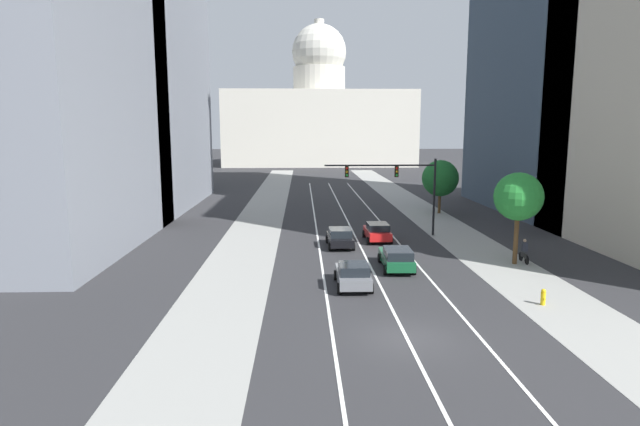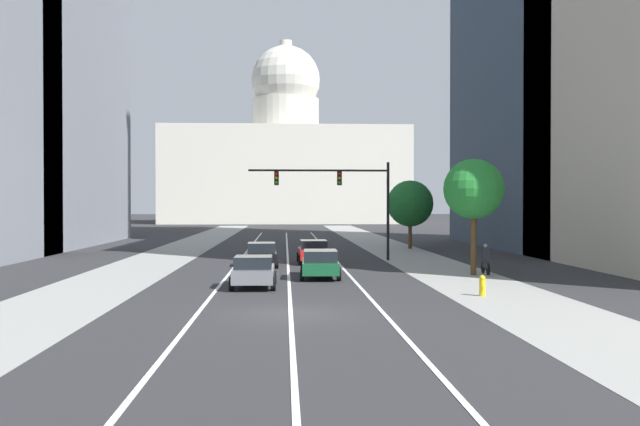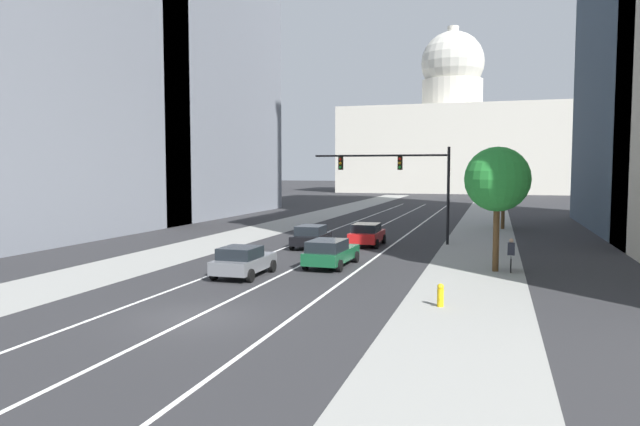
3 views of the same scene
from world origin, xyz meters
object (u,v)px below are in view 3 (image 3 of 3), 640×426
at_px(capitol_building, 451,138).
at_px(car_black, 311,236).
at_px(cyclist, 511,255).
at_px(traffic_signal_mast, 403,174).
at_px(street_tree_mid_right, 504,184).
at_px(car_red, 367,234).
at_px(car_gray, 243,261).
at_px(street_tree_near_right, 497,180).
at_px(fire_hydrant, 440,295).
at_px(car_green, 330,252).

bearing_deg(capitol_building, car_black, -90.95).
bearing_deg(car_black, cyclist, -115.47).
relative_size(traffic_signal_mast, street_tree_mid_right, 1.63).
bearing_deg(car_red, capitol_building, 0.00).
relative_size(car_gray, street_tree_near_right, 0.64).
bearing_deg(fire_hydrant, car_gray, 160.12).
height_order(capitol_building, traffic_signal_mast, capitol_building).
relative_size(car_red, cyclist, 2.46).
xyz_separation_m(car_black, fire_hydrant, (9.93, -14.55, -0.33)).
bearing_deg(traffic_signal_mast, car_black, -141.65).
relative_size(capitol_building, car_green, 10.23).
distance_m(car_red, cyclist, 12.17).
xyz_separation_m(car_gray, fire_hydrant, (9.93, -3.59, -0.32)).
distance_m(capitol_building, car_green, 108.50).
xyz_separation_m(capitol_building, street_tree_mid_right, (10.84, -84.05, -8.55)).
distance_m(car_red, car_black, 4.02).
relative_size(car_gray, car_red, 0.98).
xyz_separation_m(car_black, traffic_signal_mast, (5.53, 4.38, 4.17)).
bearing_deg(street_tree_near_right, car_green, -172.57).
xyz_separation_m(fire_hydrant, cyclist, (2.78, 8.98, 0.39)).
relative_size(traffic_signal_mast, fire_hydrant, 10.82).
xyz_separation_m(car_red, fire_hydrant, (6.57, -16.76, -0.35)).
bearing_deg(street_tree_mid_right, traffic_signal_mast, -119.25).
xyz_separation_m(car_green, street_tree_mid_right, (9.17, 23.80, 3.18)).
xyz_separation_m(capitol_building, car_gray, (-1.68, -111.86, -11.75)).
height_order(capitol_building, street_tree_mid_right, capitol_building).
distance_m(capitol_building, car_red, 99.39).
relative_size(capitol_building, fire_hydrant, 54.44).
bearing_deg(street_tree_mid_right, car_gray, -114.23).
bearing_deg(cyclist, fire_hydrant, 163.53).
distance_m(car_red, street_tree_near_right, 12.41).
bearing_deg(street_tree_mid_right, capitol_building, 97.35).
bearing_deg(fire_hydrant, traffic_signal_mast, 103.07).
height_order(car_black, street_tree_mid_right, street_tree_mid_right).
height_order(car_red, street_tree_near_right, street_tree_near_right).
bearing_deg(street_tree_mid_right, car_red, -122.04).
bearing_deg(cyclist, car_black, 67.05).
height_order(car_red, cyclist, cyclist).
relative_size(car_red, street_tree_mid_right, 0.70).
relative_size(car_black, fire_hydrant, 4.63).
height_order(capitol_building, car_gray, capitol_building).
relative_size(car_gray, traffic_signal_mast, 0.42).
xyz_separation_m(traffic_signal_mast, fire_hydrant, (4.39, -18.93, -4.50)).
bearing_deg(car_gray, traffic_signal_mast, -19.80).
distance_m(car_green, fire_hydrant, 10.06).
height_order(capitol_building, fire_hydrant, capitol_building).
bearing_deg(street_tree_mid_right, car_green, -111.07).
bearing_deg(street_tree_near_right, cyclist, 18.64).
bearing_deg(car_gray, street_tree_mid_right, -24.19).
distance_m(car_red, fire_hydrant, 18.01).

